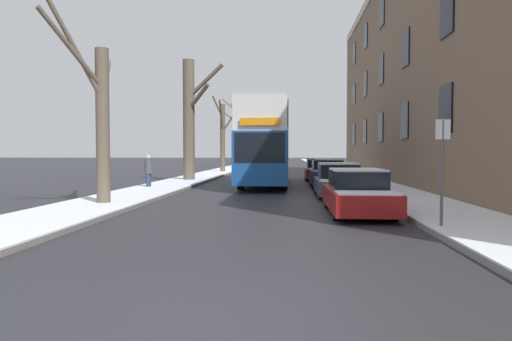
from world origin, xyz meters
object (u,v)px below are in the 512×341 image
bare_tree_left_2 (223,135)px  parked_car_1 (338,181)px  bare_tree_left_1 (190,118)px  double_decker_bus (266,140)px  parked_car_3 (319,170)px  bare_tree_left_3 (238,133)px  street_sign_post (442,167)px  pedestrian_left_sidewalk (149,171)px  parked_car_0 (358,193)px  parked_car_2 (327,174)px  bare_tree_left_0 (100,115)px

bare_tree_left_2 → parked_car_1: bare_tree_left_2 is taller
bare_tree_left_1 → double_decker_bus: size_ratio=0.64×
parked_car_3 → bare_tree_left_3: bearing=108.8°
parked_car_3 → street_sign_post: (1.39, -19.87, 0.81)m
double_decker_bus → parked_car_3: (3.29, 4.70, -1.84)m
bare_tree_left_1 → pedestrian_left_sidewalk: bearing=-97.2°
bare_tree_left_3 → parked_car_1: bearing=-77.1°
bare_tree_left_1 → bare_tree_left_2: 12.60m
bare_tree_left_3 → double_decker_bus: 28.58m
parked_car_0 → parked_car_2: 10.62m
bare_tree_left_0 → pedestrian_left_sidewalk: bearing=94.9°
double_decker_bus → parked_car_3: double_decker_bus is taller
bare_tree_left_2 → street_sign_post: size_ratio=2.65×
bare_tree_left_2 → double_decker_bus: bearing=-72.6°
bare_tree_left_1 → bare_tree_left_2: bearing=89.1°
street_sign_post → bare_tree_left_1: bearing=118.8°
bare_tree_left_1 → parked_car_0: size_ratio=1.68×
bare_tree_left_0 → street_sign_post: (9.61, -4.19, -1.58)m
bare_tree_left_2 → street_sign_post: (9.26, -29.82, -1.89)m
parked_car_3 → bare_tree_left_0: bearing=-117.7°
bare_tree_left_2 → parked_car_2: (7.87, -16.08, -2.68)m
parked_car_1 → parked_car_2: bearing=90.0°
bare_tree_left_0 → bare_tree_left_2: 25.63m
bare_tree_left_2 → parked_car_1: size_ratio=1.65×
parked_car_0 → double_decker_bus: bearing=105.3°
bare_tree_left_0 → parked_car_1: 9.55m
bare_tree_left_0 → street_sign_post: bare_tree_left_0 is taller
double_decker_bus → street_sign_post: (4.68, -15.17, -1.03)m
bare_tree_left_0 → parked_car_3: bare_tree_left_0 is taller
bare_tree_left_2 → parked_car_3: size_ratio=1.54×
bare_tree_left_0 → parked_car_2: size_ratio=1.64×
bare_tree_left_0 → bare_tree_left_2: (0.35, 25.62, 0.32)m
double_decker_bus → street_sign_post: bearing=-72.9°
parked_car_1 → pedestrian_left_sidewalk: pedestrian_left_sidewalk is taller
parked_car_3 → pedestrian_left_sidewalk: pedestrian_left_sidewalk is taller
bare_tree_left_1 → parked_car_0: bare_tree_left_1 is taller
bare_tree_left_1 → parked_car_1: bare_tree_left_1 is taller
parked_car_0 → pedestrian_left_sidewalk: (-8.83, 8.17, 0.31)m
double_decker_bus → parked_car_2: 4.02m
bare_tree_left_0 → pedestrian_left_sidewalk: size_ratio=3.86×
double_decker_bus → parked_car_2: size_ratio=2.94×
bare_tree_left_3 → pedestrian_left_sidewalk: bare_tree_left_3 is taller
bare_tree_left_1 → parked_car_1: (8.08, -8.83, -3.29)m
parked_car_3 → bare_tree_left_2: bearing=128.3°
bare_tree_left_2 → parked_car_3: bare_tree_left_2 is taller
bare_tree_left_0 → double_decker_bus: 12.04m
double_decker_bus → street_sign_post: 15.90m
parked_car_0 → parked_car_3: size_ratio=1.00×
parked_car_0 → parked_car_3: 16.74m
bare_tree_left_0 → pedestrian_left_sidewalk: (-0.61, 7.10, -2.12)m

